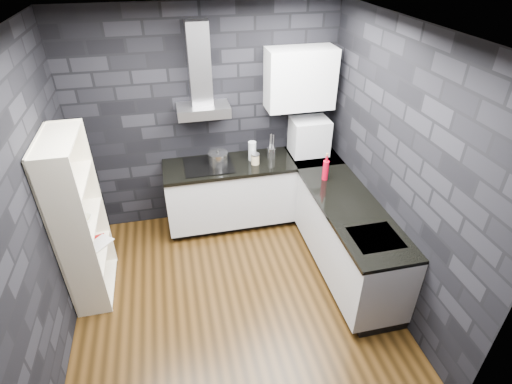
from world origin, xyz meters
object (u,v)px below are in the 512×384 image
object	(u,v)px
glass_vase	(252,151)
storage_jar	(255,159)
utensil_crock	(271,153)
appliance_garage	(309,137)
fruit_bowl	(78,221)
pot	(218,159)
bookshelf	(80,221)
red_bottle	(325,170)

from	to	relation	value
glass_vase	storage_jar	distance (m)	0.13
glass_vase	utensil_crock	xyz separation A→B (m)	(0.24, 0.00, -0.05)
appliance_garage	fruit_bowl	size ratio (longest dim) A/B	1.95
storage_jar	fruit_bowl	xyz separation A→B (m)	(-1.94, -0.81, -0.02)
pot	bookshelf	size ratio (longest dim) A/B	0.13
glass_vase	storage_jar	bearing A→B (deg)	-83.77
storage_jar	appliance_garage	xyz separation A→B (m)	(0.73, 0.14, 0.16)
appliance_garage	red_bottle	size ratio (longest dim) A/B	1.97
storage_jar	pot	bearing A→B (deg)	169.97
appliance_garage	fruit_bowl	xyz separation A→B (m)	(-2.66, -0.95, -0.19)
glass_vase	storage_jar	world-z (taller)	glass_vase
glass_vase	utensil_crock	distance (m)	0.25
storage_jar	appliance_garage	world-z (taller)	appliance_garage
pot	red_bottle	size ratio (longest dim) A/B	0.99
pot	appliance_garage	bearing A→B (deg)	3.02
pot	glass_vase	size ratio (longest dim) A/B	0.96
appliance_garage	fruit_bowl	distance (m)	2.83
pot	utensil_crock	world-z (taller)	pot
pot	appliance_garage	world-z (taller)	appliance_garage
utensil_crock	bookshelf	size ratio (longest dim) A/B	0.07
red_bottle	appliance_garage	bearing A→B (deg)	87.37
appliance_garage	bookshelf	bearing A→B (deg)	-161.24
pot	glass_vase	xyz separation A→B (m)	(0.43, 0.04, 0.04)
fruit_bowl	glass_vase	bearing A→B (deg)	25.59
fruit_bowl	utensil_crock	bearing A→B (deg)	23.12
appliance_garage	red_bottle	xyz separation A→B (m)	(-0.03, -0.67, -0.11)
glass_vase	red_bottle	xyz separation A→B (m)	(0.71, -0.65, -0.00)
storage_jar	fruit_bowl	size ratio (longest dim) A/B	0.51
appliance_garage	storage_jar	bearing A→B (deg)	-168.92
storage_jar	appliance_garage	bearing A→B (deg)	10.89
storage_jar	red_bottle	world-z (taller)	red_bottle
pot	bookshelf	bearing A→B (deg)	-150.84
storage_jar	utensil_crock	bearing A→B (deg)	27.23
appliance_garage	fruit_bowl	bearing A→B (deg)	-160.25
bookshelf	red_bottle	bearing A→B (deg)	19.35
appliance_garage	red_bottle	distance (m)	0.68
utensil_crock	red_bottle	world-z (taller)	red_bottle
glass_vase	fruit_bowl	size ratio (longest dim) A/B	1.02
utensil_crock	red_bottle	size ratio (longest dim) A/B	0.57
utensil_crock	bookshelf	bearing A→B (deg)	-158.03
fruit_bowl	appliance_garage	bearing A→B (deg)	19.56
glass_vase	red_bottle	bearing A→B (deg)	-42.32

